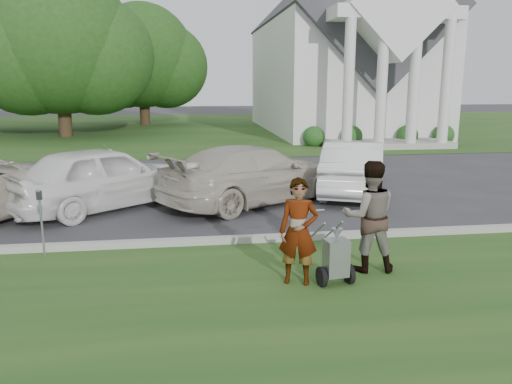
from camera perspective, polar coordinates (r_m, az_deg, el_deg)
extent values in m
plane|color=#333335|center=(9.53, -2.25, -6.94)|extent=(120.00, 120.00, 0.00)
cube|color=#1F4818|center=(6.79, 0.32, -15.25)|extent=(80.00, 7.00, 0.01)
cube|color=#1F4818|center=(36.10, -6.50, 7.34)|extent=(80.00, 30.00, 0.01)
cube|color=#9E9E93|center=(10.03, -2.57, -5.50)|extent=(80.00, 0.18, 0.15)
cube|color=white|center=(34.40, 9.04, 12.85)|extent=(9.00, 16.00, 7.00)
cube|color=#38383D|center=(34.61, 9.25, 18.65)|extent=(9.19, 17.00, 9.19)
cube|color=#9E9E93|center=(25.89, 14.66, 5.35)|extent=(6.20, 2.60, 0.30)
cylinder|color=white|center=(23.95, 10.53, 11.84)|extent=(0.50, 0.50, 6.00)
cylinder|color=white|center=(24.49, 14.16, 11.69)|extent=(0.50, 0.50, 6.00)
cylinder|color=white|center=(25.13, 17.62, 11.50)|extent=(0.50, 0.50, 6.00)
cylinder|color=white|center=(25.85, 20.89, 11.28)|extent=(0.50, 0.50, 6.00)
cube|color=white|center=(25.73, 15.63, 19.01)|extent=(6.20, 2.00, 0.60)
cube|color=white|center=(25.76, 15.67, 19.67)|extent=(5.09, 2.20, 5.09)
sphere|color=#1E4C19|center=(25.61, 6.62, 6.27)|extent=(1.10, 1.10, 1.10)
sphere|color=#1E4C19|center=(26.17, 10.89, 6.27)|extent=(1.10, 1.10, 1.10)
sphere|color=#1E4C19|center=(27.28, 16.91, 6.20)|extent=(1.10, 1.10, 1.10)
sphere|color=#1E4C19|center=(28.17, 20.63, 6.12)|extent=(1.10, 1.10, 1.10)
cylinder|color=#332316|center=(31.81, -21.07, 8.80)|extent=(0.76, 0.76, 3.20)
sphere|color=#234716|center=(31.85, -21.63, 15.82)|extent=(8.40, 8.40, 8.40)
sphere|color=#234716|center=(31.73, -17.96, 14.58)|extent=(6.89, 6.89, 6.89)
sphere|color=#234716|center=(31.95, -24.69, 14.42)|extent=(7.22, 7.22, 7.22)
sphere|color=#234716|center=(36.06, -26.61, 14.42)|extent=(7.54, 7.54, 7.54)
cylinder|color=#332316|center=(39.12, -12.63, 9.71)|extent=(0.76, 0.76, 3.00)
sphere|color=#234716|center=(39.13, -12.88, 14.96)|extent=(7.60, 7.60, 7.60)
sphere|color=#234716|center=(39.30, -10.23, 13.95)|extent=(6.23, 6.23, 6.23)
sphere|color=#234716|center=(38.96, -15.17, 14.02)|extent=(6.54, 6.54, 6.54)
cylinder|color=black|center=(8.03, 7.51, -9.60)|extent=(0.12, 0.33, 0.32)
cylinder|color=black|center=(8.22, 10.59, -9.18)|extent=(0.12, 0.33, 0.32)
cylinder|color=#2D2D33|center=(8.12, 9.07, -9.39)|extent=(0.54, 0.11, 0.04)
cube|color=#93969B|center=(8.02, 9.14, -7.42)|extent=(0.39, 0.34, 0.59)
cone|color=#93969B|center=(7.90, 9.24, -4.72)|extent=(0.21, 0.21, 0.17)
cylinder|color=#2D2D33|center=(7.87, 9.26, -4.12)|extent=(0.04, 0.04, 0.06)
cylinder|color=#93969B|center=(8.33, 6.75, -4.66)|extent=(0.14, 0.79, 0.57)
cylinder|color=#93969B|center=(8.44, 8.65, -4.47)|extent=(0.14, 0.79, 0.57)
cylinder|color=#93969B|center=(8.65, 6.73, -2.12)|extent=(0.35, 0.08, 0.03)
imported|color=#999999|center=(7.89, 4.88, -4.63)|extent=(0.72, 0.58, 1.70)
imported|color=#999999|center=(8.60, 12.79, -2.81)|extent=(1.00, 0.82, 1.89)
cylinder|color=#93969B|center=(9.96, -23.25, -3.83)|extent=(0.04, 0.04, 1.09)
cube|color=#2D2D33|center=(9.81, -23.55, -0.35)|extent=(0.09, 0.06, 0.16)
cylinder|color=#93969B|center=(9.80, -23.59, 0.12)|extent=(0.08, 0.08, 0.03)
imported|color=white|center=(13.16, -17.04, 1.63)|extent=(4.96, 4.49, 1.64)
imported|color=beige|center=(13.25, -0.27, 2.04)|extent=(5.64, 4.65, 1.54)
imported|color=silver|center=(14.70, 11.07, 2.80)|extent=(3.16, 4.88, 1.52)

